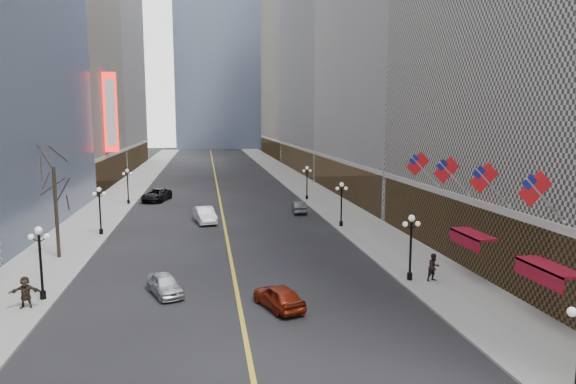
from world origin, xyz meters
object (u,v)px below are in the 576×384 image
object	(u,v)px
streetlamp_west_1	(40,255)
car_sb_far	(299,207)
streetlamp_east_2	(341,200)
streetlamp_west_3	(128,183)
streetlamp_east_1	(411,241)
streetlamp_east_3	(307,179)
car_sb_mid	(279,297)
car_nb_far	(157,195)
car_nb_near	(165,285)
streetlamp_west_2	(100,206)
car_nb_mid	(205,215)

from	to	relation	value
streetlamp_west_1	car_sb_far	xyz separation A→B (m)	(20.80, 26.81, -2.21)
streetlamp_east_2	streetlamp_west_3	bearing A→B (deg)	142.67
streetlamp_east_1	streetlamp_west_3	world-z (taller)	same
streetlamp_west_1	streetlamp_west_3	distance (m)	36.00
streetlamp_east_3	car_sb_mid	world-z (taller)	streetlamp_east_3
streetlamp_west_3	car_nb_far	size ratio (longest dim) A/B	0.75
streetlamp_east_1	car_nb_near	distance (m)	16.48
streetlamp_east_3	streetlamp_west_2	bearing A→B (deg)	-142.67
car_nb_mid	car_sb_mid	distance (m)	26.45
streetlamp_east_3	streetlamp_west_3	xyz separation A→B (m)	(-23.60, 0.00, 0.00)
streetlamp_east_3	car_sb_mid	bearing A→B (deg)	-103.60
car_nb_far	streetlamp_west_3	bearing A→B (deg)	-129.97
streetlamp_east_3	streetlamp_east_1	bearing A→B (deg)	-90.00
streetlamp_east_1	car_nb_near	bearing A→B (deg)	179.85
streetlamp_west_1	streetlamp_west_2	size ratio (longest dim) A/B	1.00
car_nb_mid	streetlamp_east_3	bearing A→B (deg)	33.59
streetlamp_east_1	streetlamp_east_2	xyz separation A→B (m)	(0.00, 18.00, 0.00)
streetlamp_east_3	car_sb_far	bearing A→B (deg)	-106.95
streetlamp_east_3	car_nb_far	bearing A→B (deg)	173.09
streetlamp_east_1	car_sb_mid	xyz separation A→B (m)	(-9.54, -3.44, -2.19)
car_sb_far	car_nb_mid	bearing A→B (deg)	24.58
streetlamp_east_1	streetlamp_west_2	size ratio (longest dim) A/B	1.00
streetlamp_east_3	car_sb_far	world-z (taller)	streetlamp_east_3
streetlamp_west_2	car_nb_mid	world-z (taller)	streetlamp_west_2
car_nb_mid	car_nb_near	bearing A→B (deg)	-106.82
streetlamp_east_3	car_nb_mid	bearing A→B (deg)	-135.98
streetlamp_east_1	car_sb_far	xyz separation A→B (m)	(-2.80, 26.81, -2.21)
streetlamp_west_1	car_sb_far	bearing A→B (deg)	52.19
streetlamp_west_1	car_nb_far	distance (m)	38.66
streetlamp_east_1	car_sb_far	bearing A→B (deg)	95.96
streetlamp_east_1	streetlamp_east_3	distance (m)	36.00
streetlamp_west_3	car_nb_far	world-z (taller)	streetlamp_west_3
streetlamp_east_3	car_nb_mid	size ratio (longest dim) A/B	0.88
streetlamp_west_2	car_sb_mid	bearing A→B (deg)	-56.74
streetlamp_east_1	car_sb_mid	distance (m)	10.37
car_nb_near	car_sb_mid	world-z (taller)	car_sb_mid
streetlamp_east_2	streetlamp_west_1	world-z (taller)	same
streetlamp_west_2	car_sb_mid	world-z (taller)	streetlamp_west_2
car_nb_near	streetlamp_west_1	bearing A→B (deg)	159.34
car_sb_far	streetlamp_east_2	bearing A→B (deg)	111.56
streetlamp_east_1	streetlamp_west_1	world-z (taller)	same
car_sb_mid	car_sb_far	bearing A→B (deg)	-122.83
streetlamp_east_1	car_nb_near	world-z (taller)	streetlamp_east_1
car_nb_near	car_nb_far	size ratio (longest dim) A/B	0.65
car_sb_mid	streetlamp_west_1	bearing A→B (deg)	-33.99
car_sb_far	streetlamp_east_1	bearing A→B (deg)	99.89
streetlamp_east_2	car_sb_mid	distance (m)	23.57
streetlamp_west_3	car_sb_far	distance (m)	22.85
car_nb_near	car_sb_far	bearing A→B (deg)	42.19
streetlamp_west_2	car_nb_mid	bearing A→B (deg)	25.45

